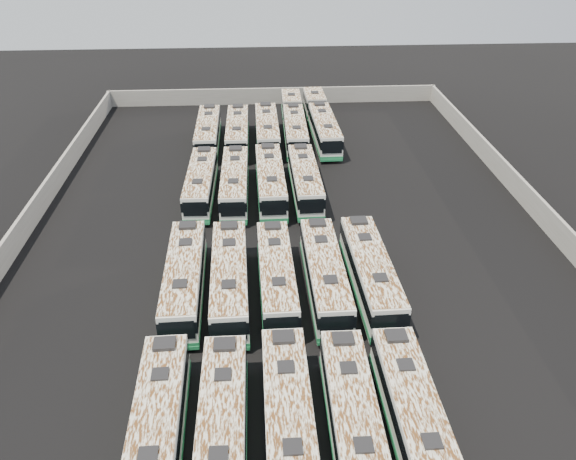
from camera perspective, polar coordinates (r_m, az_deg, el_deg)
The scene contains 21 objects.
ground at distance 47.16m, azimuth 0.17°, elevation -1.23°, with size 140.00×140.00×0.00m, color black.
perimeter_wall at distance 46.58m, azimuth 0.17°, elevation -0.09°, with size 45.20×73.20×2.20m.
bus_front_far_left at distance 31.08m, azimuth -13.10°, elevation -19.24°, with size 2.74×11.66×3.27m.
bus_front_left at distance 30.56m, azimuth -6.68°, elevation -19.58°, with size 2.46×11.50×3.24m.
bus_front_center at distance 30.62m, azimuth 0.09°, elevation -19.04°, with size 2.55×11.77×3.31m.
bus_front_right at distance 30.91m, azimuth 6.70°, elevation -18.83°, with size 2.54×11.45×3.22m.
bus_front_far_right at distance 31.56m, azimuth 12.75°, elevation -18.21°, with size 2.51×11.49×3.23m.
bus_midfront_far_left at distance 40.61m, azimuth -10.45°, elevation -4.88°, with size 2.80×11.88×3.33m.
bus_midfront_left at distance 40.10m, azimuth -5.93°, elevation -4.98°, with size 2.81×11.91×3.34m.
bus_midfront_center at distance 40.25m, azimuth -1.17°, elevation -4.76°, with size 2.65×11.41×3.20m.
bus_midfront_right at distance 40.44m, azimuth 3.75°, elevation -4.56°, with size 2.64×11.71×3.29m.
bus_midfront_far_right at distance 40.93m, azimuth 8.39°, elevation -4.34°, with size 2.80×11.92×3.34m.
bus_midback_far_left at distance 53.88m, azimuth -8.84°, elevation 4.74°, with size 2.58×11.38×3.19m.
bus_midback_left at distance 53.48m, azimuth -5.43°, elevation 4.80°, with size 2.53×11.56×3.25m.
bus_midback_center at distance 53.53m, azimuth -1.79°, elevation 5.01°, with size 2.72×11.88×3.33m.
bus_midback_right at distance 53.75m, azimuth 1.75°, elevation 5.07°, with size 2.61×11.55×3.24m.
bus_back_far_left at distance 65.75m, azimuth -8.12°, elevation 9.77°, with size 2.55×11.62×3.27m.
bus_back_left at distance 65.45m, azimuth -5.15°, elevation 9.86°, with size 2.48×11.60×3.27m.
bus_back_center at distance 65.55m, azimuth -2.13°, elevation 10.04°, with size 2.59×11.90×3.35m.
bus_back_right at distance 68.49m, azimuth 0.60°, elevation 10.93°, with size 2.71×17.76×3.21m.
bus_back_far_right at distance 68.85m, azimuth 3.37°, elevation 11.04°, with size 2.87×18.32×3.31m.
Camera 1 is at (-2.51, -39.80, 25.18)m, focal length 35.00 mm.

